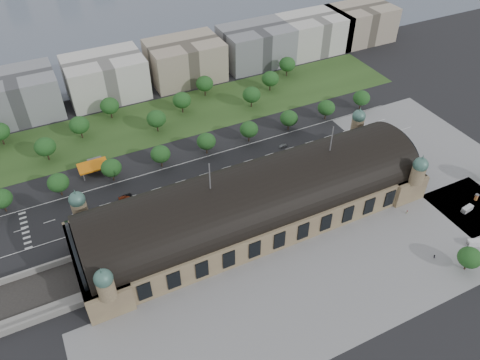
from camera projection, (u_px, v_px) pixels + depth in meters
name	position (u px, v px, depth m)	size (l,w,h in m)	color
ground	(255.00, 219.00, 201.82)	(900.00, 900.00, 0.00)	black
station	(256.00, 202.00, 195.19)	(150.00, 48.40, 44.30)	#9A885F
plaza_south	(333.00, 285.00, 175.05)	(190.00, 48.00, 0.12)	gray
plaza_east	(435.00, 156.00, 236.66)	(56.00, 100.00, 0.12)	gray
road_slab	(181.00, 182.00, 221.10)	(260.00, 26.00, 0.10)	black
grass_belt	(154.00, 122.00, 260.48)	(300.00, 45.00, 0.10)	#2B491D
petrol_station	(94.00, 164.00, 226.43)	(14.00, 13.00, 5.05)	orange
lake	(96.00, 1.00, 406.04)	(700.00, 320.00, 0.08)	slate
office_2	(16.00, 96.00, 258.17)	(45.00, 32.00, 24.00)	gray
office_3	(106.00, 77.00, 275.08)	(45.00, 32.00, 24.00)	silver
office_4	(185.00, 60.00, 291.99)	(45.00, 32.00, 24.00)	tan
office_5	(256.00, 45.00, 308.91)	(45.00, 32.00, 24.00)	gray
office_6	(313.00, 33.00, 324.13)	(45.00, 32.00, 24.00)	silver
office_7	(360.00, 23.00, 337.66)	(45.00, 32.00, 24.00)	tan
tree_row_1	(1.00, 199.00, 200.89)	(9.60, 9.60, 11.52)	#2D2116
tree_row_2	(58.00, 183.00, 209.00)	(9.60, 9.60, 11.52)	#2D2116
tree_row_3	(111.00, 168.00, 217.12)	(9.60, 9.60, 11.52)	#2D2116
tree_row_4	(160.00, 154.00, 225.24)	(9.60, 9.60, 11.52)	#2D2116
tree_row_5	(206.00, 141.00, 233.36)	(9.60, 9.60, 11.52)	#2D2116
tree_row_6	(249.00, 129.00, 241.47)	(9.60, 9.60, 11.52)	#2D2116
tree_row_7	(289.00, 118.00, 249.59)	(9.60, 9.60, 11.52)	#2D2116
tree_row_8	(326.00, 108.00, 257.71)	(9.60, 9.60, 11.52)	#2D2116
tree_row_9	(362.00, 98.00, 265.83)	(9.60, 9.60, 11.52)	#2D2116
tree_belt_3	(45.00, 147.00, 228.82)	(10.40, 10.40, 12.48)	#2D2116
tree_belt_4	(79.00, 125.00, 243.47)	(10.40, 10.40, 12.48)	#2D2116
tree_belt_5	(110.00, 106.00, 258.12)	(10.40, 10.40, 12.48)	#2D2116
tree_belt_6	(156.00, 119.00, 248.10)	(10.40, 10.40, 12.48)	#2D2116
tree_belt_7	(182.00, 100.00, 262.75)	(10.40, 10.40, 12.48)	#2D2116
tree_belt_8	(205.00, 84.00, 277.40)	(10.40, 10.40, 12.48)	#2D2116
tree_belt_9	(252.00, 95.00, 267.38)	(10.40, 10.40, 12.48)	#2D2116
tree_belt_10	(270.00, 79.00, 282.03)	(10.40, 10.40, 12.48)	#2D2116
tree_belt_11	(287.00, 64.00, 296.68)	(10.40, 10.40, 12.48)	#2D2116
tree_plaza_s	(470.00, 258.00, 176.61)	(9.00, 9.00, 10.64)	#2D2116
traffic_car_2	(126.00, 196.00, 212.32)	(2.20, 4.77, 1.33)	black
traffic_car_3	(124.00, 198.00, 211.27)	(2.18, 5.35, 1.55)	maroon
traffic_car_4	(208.00, 175.00, 223.46)	(1.64, 4.07, 1.39)	#192847
traffic_car_5	(283.00, 146.00, 241.75)	(1.59, 4.56, 1.50)	#4F5256
parked_car_0	(101.00, 233.00, 194.88)	(1.46, 4.20, 1.38)	black
parked_car_1	(82.00, 238.00, 192.24)	(2.61, 5.67, 1.58)	maroon
parked_car_2	(124.00, 218.00, 201.18)	(2.26, 5.57, 1.62)	#1E1B4D
parked_car_3	(97.00, 234.00, 194.38)	(1.67, 4.16, 1.42)	#53565A
parked_car_4	(128.00, 221.00, 200.18)	(1.44, 4.14, 1.36)	silver
parked_car_5	(129.00, 217.00, 202.03)	(2.46, 5.33, 1.48)	#9B9FA3
parked_car_6	(181.00, 200.00, 210.17)	(2.15, 5.28, 1.53)	black
bus_west	(189.00, 192.00, 212.36)	(3.16, 13.50, 3.76)	red
bus_mid	(254.00, 167.00, 226.92)	(2.60, 11.11, 3.09)	beige
bus_east	(290.00, 156.00, 233.60)	(2.80, 11.98, 3.34)	#BDB5AF
van_east	(467.00, 209.00, 204.92)	(5.85, 3.00, 2.42)	silver
van_south	(474.00, 243.00, 189.69)	(6.66, 4.61, 2.68)	silver
advertising_column	(476.00, 197.00, 210.19)	(1.71, 1.71, 3.25)	#D43A35
pedestrian_0	(407.00, 212.00, 204.09)	(0.81, 0.46, 1.65)	gray
pedestrian_2	(475.00, 196.00, 212.18)	(0.75, 0.43, 1.55)	gray
pedestrian_4	(434.00, 257.00, 184.54)	(1.22, 0.53, 1.89)	gray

